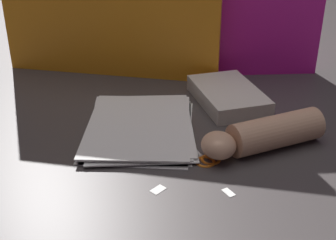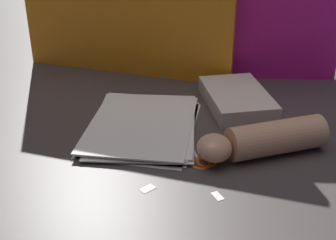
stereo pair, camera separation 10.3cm
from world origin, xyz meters
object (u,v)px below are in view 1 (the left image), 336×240
object	(u,v)px
book_closed	(228,96)
paper_stack	(140,127)
scissors	(199,154)
hand_forearm	(264,135)

from	to	relation	value
book_closed	paper_stack	bearing A→B (deg)	-146.06
scissors	paper_stack	bearing A→B (deg)	139.15
paper_stack	scissors	xyz separation A→B (m)	(0.14, -0.12, -0.00)
scissors	hand_forearm	distance (m)	0.16
book_closed	hand_forearm	size ratio (longest dim) A/B	0.91
scissors	hand_forearm	xyz separation A→B (m)	(0.15, 0.03, 0.03)
book_closed	scissors	distance (m)	0.30
paper_stack	hand_forearm	size ratio (longest dim) A/B	1.17
scissors	hand_forearm	world-z (taller)	hand_forearm
paper_stack	scissors	distance (m)	0.18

